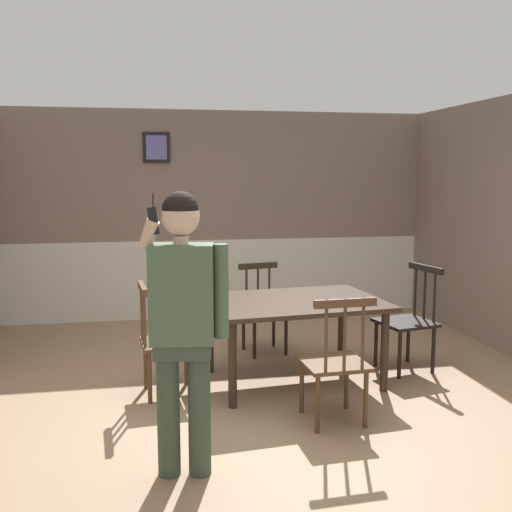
% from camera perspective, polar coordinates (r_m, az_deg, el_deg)
% --- Properties ---
extents(ground_plane, '(6.96, 6.96, 0.00)m').
position_cam_1_polar(ground_plane, '(4.94, 0.97, -14.26)').
color(ground_plane, '#9E7F60').
extents(room_back_partition, '(5.54, 0.17, 2.65)m').
position_cam_1_polar(room_back_partition, '(7.72, -3.72, 3.56)').
color(room_back_partition, gray).
rests_on(room_back_partition, ground_plane).
extents(dining_table, '(1.64, 1.24, 0.75)m').
position_cam_1_polar(dining_table, '(5.32, 3.62, -5.11)').
color(dining_table, '#38281E').
rests_on(dining_table, ground_plane).
extents(chair_near_window, '(0.49, 0.49, 0.99)m').
position_cam_1_polar(chair_near_window, '(4.53, 7.61, -9.96)').
color(chair_near_window, '#513823').
rests_on(chair_near_window, ground_plane).
extents(chair_by_doorway, '(0.56, 0.56, 1.00)m').
position_cam_1_polar(chair_by_doorway, '(5.85, 14.41, -5.92)').
color(chair_by_doorway, black).
rests_on(chair_by_doorway, ground_plane).
extents(chair_at_table_head, '(0.48, 0.48, 0.95)m').
position_cam_1_polar(chair_at_table_head, '(5.11, -8.86, -8.01)').
color(chair_at_table_head, '#513823').
rests_on(chair_at_table_head, ground_plane).
extents(chair_opposite_corner, '(0.50, 0.50, 0.92)m').
position_cam_1_polar(chair_opposite_corner, '(6.23, 0.69, -5.03)').
color(chair_opposite_corner, '#2D2319').
rests_on(chair_opposite_corner, ground_plane).
extents(person_figure, '(0.54, 0.26, 1.76)m').
position_cam_1_polar(person_figure, '(3.62, -6.98, -5.60)').
color(person_figure, '#3A493A').
rests_on(person_figure, ground_plane).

